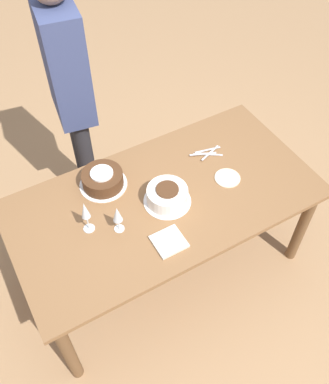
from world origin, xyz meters
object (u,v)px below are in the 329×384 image
(wine_glass_far, at_px, (85,212))
(cake_front_chocolate, at_px, (103,179))
(person_cutting, at_px, (69,83))
(wine_glass_near, at_px, (117,215))
(cake_center_white, at_px, (167,196))

(wine_glass_far, bearing_deg, cake_front_chocolate, -128.43)
(wine_glass_far, height_order, person_cutting, person_cutting)
(wine_glass_near, xyz_separation_m, wine_glass_far, (0.14, -0.08, 0.03))
(cake_front_chocolate, bearing_deg, wine_glass_far, 51.57)
(cake_center_white, distance_m, wine_glass_near, 0.33)
(cake_front_chocolate, relative_size, wine_glass_far, 1.27)
(cake_front_chocolate, height_order, person_cutting, person_cutting)
(person_cutting, bearing_deg, cake_front_chocolate, 1.66)
(wine_glass_far, bearing_deg, cake_center_white, 174.42)
(person_cutting, bearing_deg, cake_center_white, 21.00)
(cake_front_chocolate, relative_size, wine_glass_near, 1.53)
(cake_center_white, bearing_deg, wine_glass_near, 6.69)
(wine_glass_far, distance_m, person_cutting, 0.90)
(wine_glass_near, bearing_deg, wine_glass_far, -30.33)
(cake_center_white, relative_size, person_cutting, 0.15)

